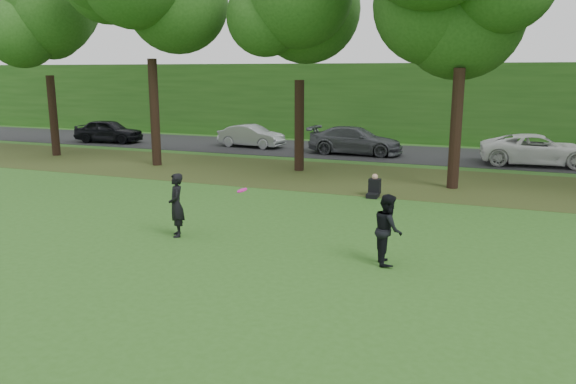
% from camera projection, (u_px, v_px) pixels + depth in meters
% --- Properties ---
extents(ground, '(120.00, 120.00, 0.00)m').
position_uv_depth(ground, '(211.00, 282.00, 12.27)').
color(ground, '#2E5A1C').
rests_on(ground, ground).
extents(leaf_litter, '(60.00, 7.00, 0.01)m').
position_uv_depth(leaf_litter, '(357.00, 178.00, 24.12)').
color(leaf_litter, '#3E3216').
rests_on(leaf_litter, ground).
extents(street, '(70.00, 7.00, 0.02)m').
position_uv_depth(street, '(393.00, 153.00, 31.41)').
color(street, black).
rests_on(street, ground).
extents(far_hedge, '(70.00, 3.00, 5.00)m').
position_uv_depth(far_hedge, '(412.00, 103.00, 36.36)').
color(far_hedge, '#214D16').
rests_on(far_hedge, ground).
extents(player_left, '(0.72, 0.77, 1.77)m').
position_uv_depth(player_left, '(176.00, 205.00, 15.47)').
color(player_left, black).
rests_on(player_left, ground).
extents(player_right, '(0.88, 0.99, 1.69)m').
position_uv_depth(player_right, '(388.00, 229.00, 13.26)').
color(player_right, black).
rests_on(player_right, ground).
extents(parked_cars, '(37.54, 3.36, 1.50)m').
position_uv_depth(parked_cars, '(376.00, 142.00, 30.20)').
color(parked_cars, black).
rests_on(parked_cars, street).
extents(frisbee, '(0.35, 0.36, 0.14)m').
position_uv_depth(frisbee, '(242.00, 190.00, 14.30)').
color(frisbee, '#E6139F').
rests_on(frisbee, ground).
extents(seated_person, '(0.42, 0.74, 0.83)m').
position_uv_depth(seated_person, '(374.00, 188.00, 20.54)').
color(seated_person, black).
rests_on(seated_person, ground).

